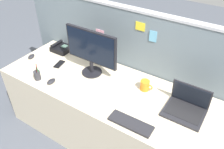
% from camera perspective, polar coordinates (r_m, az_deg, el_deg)
% --- Properties ---
extents(ground_plane, '(10.00, 10.00, 0.00)m').
position_cam_1_polar(ground_plane, '(2.76, -0.59, -14.80)').
color(ground_plane, '#4C515B').
extents(desk, '(2.27, 0.79, 0.73)m').
position_cam_1_polar(desk, '(2.49, -0.64, -9.56)').
color(desk, beige).
rests_on(desk, ground_plane).
extents(cubicle_divider, '(2.73, 0.08, 1.37)m').
position_cam_1_polar(cubicle_divider, '(2.56, 4.72, 1.45)').
color(cubicle_divider, slate).
rests_on(cubicle_divider, ground_plane).
extents(desktop_monitor, '(0.57, 0.21, 0.48)m').
position_cam_1_polar(desktop_monitor, '(2.29, -5.14, 6.13)').
color(desktop_monitor, black).
rests_on(desktop_monitor, desk).
extents(laptop, '(0.33, 0.28, 0.23)m').
position_cam_1_polar(laptop, '(2.07, 17.75, -7.31)').
color(laptop, '#232328').
rests_on(laptop, desk).
extents(desk_phone, '(0.21, 0.19, 0.09)m').
position_cam_1_polar(desk_phone, '(2.86, -12.31, 6.32)').
color(desk_phone, black).
rests_on(desk_phone, desk).
extents(keyboard_main, '(0.37, 0.13, 0.02)m').
position_cam_1_polar(keyboard_main, '(1.90, 4.59, -11.80)').
color(keyboard_main, '#232328').
rests_on(keyboard_main, desk).
extents(computer_mouse_right_hand, '(0.09, 0.11, 0.03)m').
position_cam_1_polar(computer_mouse_right_hand, '(2.82, -19.14, 4.20)').
color(computer_mouse_right_hand, '#232328').
rests_on(computer_mouse_right_hand, desk).
extents(computer_mouse_left_hand, '(0.06, 0.10, 0.03)m').
position_cam_1_polar(computer_mouse_left_hand, '(2.36, -14.64, -1.62)').
color(computer_mouse_left_hand, '#232328').
rests_on(computer_mouse_left_hand, desk).
extents(pen_cup, '(0.06, 0.06, 0.19)m').
position_cam_1_polar(pen_cup, '(2.43, -17.82, -0.14)').
color(pen_cup, '#333338').
rests_on(pen_cup, desk).
extents(cell_phone_black_slab, '(0.10, 0.16, 0.01)m').
position_cam_1_polar(cell_phone_black_slab, '(2.62, -12.76, 2.49)').
color(cell_phone_black_slab, black).
rests_on(cell_phone_black_slab, desk).
extents(coffee_mug, '(0.12, 0.09, 0.10)m').
position_cam_1_polar(coffee_mug, '(2.21, 8.08, -2.64)').
color(coffee_mug, orange).
rests_on(coffee_mug, desk).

